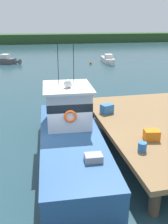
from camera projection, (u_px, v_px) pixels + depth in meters
ground_plane at (66, 155)px, 10.96m from camera, size 200.00×200.00×0.00m
dock at (165, 124)px, 11.53m from camera, size 6.00×9.00×1.20m
main_fishing_boat at (70, 133)px, 10.82m from camera, size 3.00×9.89×4.80m
crate_stack_mid_dock at (152, 135)px, 9.74m from camera, size 0.67×0.54×0.41m
crate_stack_near_edge at (107, 109)px, 12.55m from camera, size 0.71×0.61×0.46m
bait_bucket at (142, 147)px, 8.87m from camera, size 0.32×0.32×0.34m
moored_boat_outer_mooring at (108, 60)px, 35.00m from camera, size 1.64×5.14×1.29m
moored_boat_far_right at (4, 60)px, 34.61m from camera, size 4.96×3.60×1.32m
mooring_buoy_channel_marker at (5, 60)px, 35.87m from camera, size 0.47×0.47×0.47m
mooring_buoy_inshore at (91, 63)px, 34.13m from camera, size 0.35×0.35×0.35m
far_shoreline at (34, 38)px, 67.28m from camera, size 120.00×8.00×2.40m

